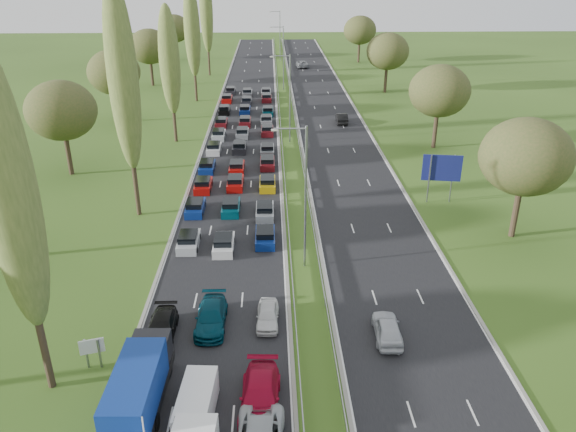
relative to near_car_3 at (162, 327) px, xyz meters
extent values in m
plane|color=#335119|center=(10.24, 46.26, -0.69)|extent=(260.00, 260.00, 0.00)
cube|color=black|center=(3.49, 48.76, -0.69)|extent=(10.50, 215.00, 0.04)
cube|color=black|center=(16.99, 48.76, -0.69)|extent=(10.50, 215.00, 0.04)
cube|color=gray|center=(9.09, 48.76, -0.14)|extent=(0.06, 215.00, 0.32)
cube|color=gray|center=(11.39, 48.76, -0.14)|extent=(0.06, 215.00, 0.32)
cylinder|color=gray|center=(10.24, 9.26, 5.31)|extent=(0.18, 0.18, 12.00)
cylinder|color=gray|center=(10.24, 44.26, 5.31)|extent=(0.18, 0.18, 12.00)
cylinder|color=gray|center=(10.24, 79.26, 5.31)|extent=(0.18, 0.18, 12.00)
cylinder|color=gray|center=(10.24, 114.26, 5.31)|extent=(0.18, 0.18, 12.00)
cylinder|color=#2D2116|center=(-5.76, -4.74, 2.91)|extent=(0.44, 0.44, 7.20)
ellipsoid|color=#4F632A|center=(-5.76, -4.74, 11.71)|extent=(2.80, 2.80, 16.00)
cylinder|color=#2D2116|center=(-5.76, 20.26, 3.27)|extent=(0.44, 0.44, 7.92)
ellipsoid|color=#4F632A|center=(-5.76, 20.26, 12.95)|extent=(2.80, 2.80, 17.60)
cylinder|color=#2D2116|center=(-5.76, 45.26, 2.55)|extent=(0.44, 0.44, 6.48)
ellipsoid|color=#4F632A|center=(-5.76, 45.26, 10.47)|extent=(2.80, 2.80, 14.40)
cylinder|color=#2D2116|center=(-5.76, 70.26, 2.91)|extent=(0.44, 0.44, 7.20)
ellipsoid|color=#4F632A|center=(-5.76, 70.26, 11.71)|extent=(2.80, 2.80, 16.00)
cylinder|color=#2D2116|center=(-5.76, 95.26, 3.27)|extent=(0.44, 0.44, 7.92)
ellipsoid|color=#4F632A|center=(-5.76, 95.26, 12.95)|extent=(2.80, 2.80, 17.60)
cylinder|color=#2D2116|center=(-16.26, 32.26, 1.73)|extent=(0.56, 0.56, 4.84)
ellipsoid|color=#38471E|center=(-16.26, 32.26, 7.01)|extent=(8.00, 8.00, 6.80)
cylinder|color=#2D2116|center=(-16.26, 56.26, 1.73)|extent=(0.56, 0.56, 4.84)
ellipsoid|color=#38471E|center=(-16.26, 56.26, 7.01)|extent=(8.00, 8.00, 6.80)
cylinder|color=#2D2116|center=(-16.26, 84.26, 1.73)|extent=(0.56, 0.56, 4.84)
ellipsoid|color=#38471E|center=(-16.26, 84.26, 7.01)|extent=(8.00, 8.00, 6.80)
cylinder|color=#2D2116|center=(-16.26, 116.26, 1.73)|extent=(0.56, 0.56, 4.84)
ellipsoid|color=#38471E|center=(-16.26, 116.26, 7.01)|extent=(8.00, 8.00, 6.80)
cylinder|color=#2D2116|center=(29.74, 14.26, 1.73)|extent=(0.56, 0.56, 4.84)
ellipsoid|color=#38471E|center=(29.74, 14.26, 7.01)|extent=(8.00, 8.00, 6.80)
cylinder|color=#2D2116|center=(29.74, 41.26, 1.73)|extent=(0.56, 0.56, 4.84)
ellipsoid|color=#38471E|center=(29.74, 41.26, 7.01)|extent=(8.00, 8.00, 6.80)
cylinder|color=#2D2116|center=(29.74, 76.26, 1.73)|extent=(0.56, 0.56, 4.84)
ellipsoid|color=#38471E|center=(29.74, 76.26, 7.01)|extent=(8.00, 8.00, 6.80)
cylinder|color=#2D2116|center=(29.74, 111.26, 1.73)|extent=(0.56, 0.56, 4.84)
ellipsoid|color=#38471E|center=(29.74, 111.26, 7.01)|extent=(8.00, 8.00, 6.80)
cube|color=#B2B7BC|center=(0.14, 13.07, -0.25)|extent=(1.75, 4.00, 0.80)
cube|color=navy|center=(-0.16, 20.54, -0.25)|extent=(1.75, 4.00, 0.80)
cube|color=#A50C0A|center=(0.00, 26.72, -0.25)|extent=(1.75, 4.00, 0.80)
cube|color=navy|center=(-0.17, 32.80, -0.25)|extent=(1.75, 4.00, 0.80)
cube|color=silver|center=(0.03, 40.05, -0.25)|extent=(1.75, 4.00, 0.80)
cube|color=#B2B7BC|center=(0.15, 46.43, -0.25)|extent=(1.75, 4.00, 0.80)
cube|color=#590F14|center=(0.02, 52.94, -0.25)|extent=(1.75, 4.00, 0.80)
cube|color=black|center=(-0.06, 60.87, -0.25)|extent=(1.75, 4.00, 0.80)
cube|color=#A50C0A|center=(-0.19, 69.19, -0.25)|extent=(1.75, 4.00, 0.80)
cube|color=black|center=(0.07, 75.84, -0.25)|extent=(1.75, 4.00, 0.80)
cube|color=silver|center=(3.30, 12.39, -0.25)|extent=(1.75, 4.00, 0.80)
cube|color=#053F4C|center=(3.44, 20.54, -0.25)|extent=(1.75, 4.00, 0.80)
cube|color=#A50C0A|center=(3.52, 27.31, -0.25)|extent=(1.75, 4.00, 0.80)
cube|color=#A50C0A|center=(3.42, 32.43, -0.25)|extent=(1.75, 4.00, 0.80)
cube|color=black|center=(3.39, 40.41, -0.25)|extent=(1.75, 4.00, 0.80)
cube|color=slate|center=(3.49, 47.12, -0.25)|extent=(1.75, 4.00, 0.80)
cube|color=#590F14|center=(3.64, 53.42, -0.25)|extent=(1.75, 4.00, 0.80)
cube|color=navy|center=(3.34, 60.85, -0.25)|extent=(1.75, 4.00, 0.80)
cube|color=black|center=(3.42, 67.13, -0.25)|extent=(1.75, 4.00, 0.80)
cube|color=slate|center=(3.31, 74.07, -0.25)|extent=(1.75, 4.00, 0.80)
cube|color=navy|center=(6.93, 13.74, -0.25)|extent=(1.75, 4.00, 0.80)
cube|color=#B2B7BC|center=(6.87, 19.39, -0.25)|extent=(1.75, 4.00, 0.80)
cube|color=#BF990C|center=(7.12, 27.01, -0.25)|extent=(1.75, 4.00, 0.80)
cube|color=#590F14|center=(7.11, 33.96, -0.25)|extent=(1.75, 4.00, 0.80)
cube|color=slate|center=(7.09, 39.13, -0.25)|extent=(1.75, 4.00, 0.80)
cube|color=#590F14|center=(7.09, 48.35, -0.25)|extent=(1.75, 4.00, 0.80)
cube|color=slate|center=(6.93, 54.17, -0.25)|extent=(1.75, 4.00, 0.80)
cube|color=#053F4C|center=(7.16, 59.83, -0.25)|extent=(1.75, 4.00, 0.80)
cube|color=#590F14|center=(6.92, 69.61, -0.25)|extent=(1.75, 4.00, 0.80)
cube|color=#B2B7BC|center=(6.80, 74.47, -0.25)|extent=(1.75, 4.00, 0.80)
imported|color=black|center=(0.00, 0.00, 0.00)|extent=(1.91, 4.64, 1.34)
imported|color=#043445|center=(3.25, 1.04, 0.06)|extent=(2.11, 5.09, 1.47)
imported|color=#A60A28|center=(6.75, -6.88, 0.13)|extent=(2.51, 5.60, 1.59)
imported|color=silver|center=(7.16, 1.24, -0.02)|extent=(1.66, 3.87, 1.30)
imported|color=silver|center=(15.22, -0.70, 0.06)|extent=(1.91, 4.37, 1.47)
imported|color=black|center=(18.70, 54.08, 0.11)|extent=(1.81, 4.80, 1.56)
imported|color=gray|center=(15.29, 104.38, 0.12)|extent=(3.01, 5.88, 1.59)
cube|color=black|center=(0.12, -6.90, 0.03)|extent=(2.18, 8.17, 0.50)
cube|color=navy|center=(0.12, -7.90, 1.65)|extent=(2.27, 6.17, 2.25)
cube|color=black|center=(0.12, -3.82, 0.88)|extent=(2.21, 2.00, 2.20)
cylinder|color=black|center=(0.12, -4.02, -0.17)|extent=(1.91, 1.00, 1.00)
cube|color=white|center=(3.25, -7.68, 0.27)|extent=(1.80, 4.51, 1.80)
cube|color=black|center=(3.25, -5.70, 0.18)|extent=(1.76, 0.72, 1.44)
cylinder|color=black|center=(2.49, -6.24, -0.37)|extent=(0.23, 0.61, 0.61)
cylinder|color=gray|center=(-4.06, -3.10, 0.36)|extent=(0.16, 0.16, 2.10)
cylinder|color=gray|center=(-3.26, -3.10, 0.36)|extent=(0.16, 0.16, 2.10)
cube|color=silver|center=(-3.66, -3.10, 0.91)|extent=(1.47, 0.51, 1.00)
cylinder|color=gray|center=(23.94, 22.41, 1.91)|extent=(0.16, 0.16, 5.20)
cylinder|color=gray|center=(26.34, 22.41, 1.91)|extent=(0.16, 0.16, 5.20)
cube|color=navy|center=(25.14, 22.41, 3.11)|extent=(3.97, 0.69, 2.80)
camera|label=1|loc=(7.53, -31.56, 22.58)|focal=35.00mm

